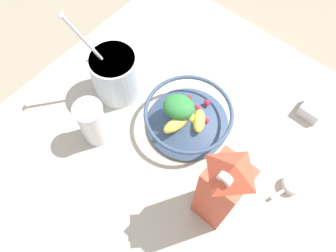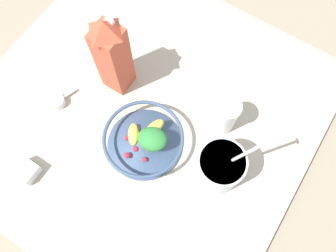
{
  "view_description": "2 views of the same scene",
  "coord_description": "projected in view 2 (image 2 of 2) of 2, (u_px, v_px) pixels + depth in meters",
  "views": [
    {
      "loc": [
        0.15,
        -0.25,
        0.81
      ],
      "look_at": [
        -0.08,
        0.02,
        0.1
      ],
      "focal_mm": 35.0,
      "sensor_mm": 36.0,
      "label": 1
    },
    {
      "loc": [
        -0.26,
        0.27,
        0.95
      ],
      "look_at": [
        -0.1,
        0.02,
        0.14
      ],
      "focal_mm": 35.0,
      "sensor_mm": 36.0,
      "label": 2
    }
  ],
  "objects": [
    {
      "name": "yogurt_tub",
      "position": [
        219.0,
        167.0,
        0.85
      ],
      "size": [
        0.13,
        0.13,
        0.28
      ],
      "color": "silver",
      "rests_on": "countertop"
    },
    {
      "name": "ground_plane",
      "position": [
        144.0,
        118.0,
        1.02
      ],
      "size": [
        6.0,
        6.0,
        0.0
      ],
      "primitive_type": "plane",
      "color": "gray"
    },
    {
      "name": "measuring_scoop",
      "position": [
        57.0,
        101.0,
        0.98
      ],
      "size": [
        0.05,
        0.09,
        0.03
      ],
      "color": "white",
      "rests_on": "countertop"
    },
    {
      "name": "spice_jar",
      "position": [
        28.0,
        171.0,
        0.9
      ],
      "size": [
        0.06,
        0.06,
        0.04
      ],
      "color": "silver",
      "rests_on": "countertop"
    },
    {
      "name": "milk_carton",
      "position": [
        112.0,
        56.0,
        0.88
      ],
      "size": [
        0.07,
        0.07,
        0.29
      ],
      "color": "#CC4C33",
      "rests_on": "countertop"
    },
    {
      "name": "drinking_cup",
      "position": [
        225.0,
        116.0,
        0.9
      ],
      "size": [
        0.07,
        0.07,
        0.14
      ],
      "color": "white",
      "rests_on": "countertop"
    },
    {
      "name": "countertop",
      "position": [
        144.0,
        115.0,
        1.0
      ],
      "size": [
        0.97,
        0.97,
        0.04
      ],
      "color": "#B2A893",
      "rests_on": "ground_plane"
    },
    {
      "name": "fruit_bowl",
      "position": [
        144.0,
        140.0,
        0.91
      ],
      "size": [
        0.22,
        0.22,
        0.1
      ],
      "color": "#384C6B",
      "rests_on": "countertop"
    }
  ]
}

